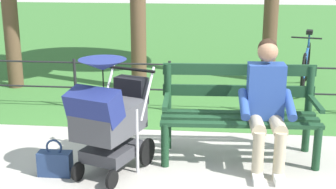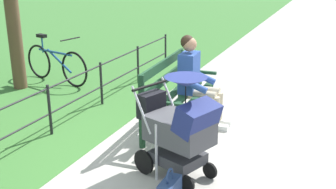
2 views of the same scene
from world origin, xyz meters
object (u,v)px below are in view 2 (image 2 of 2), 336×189
object	(u,v)px
person_on_bench	(196,78)
stroller	(180,126)
park_bench	(175,92)
bicycle	(56,63)

from	to	relation	value
person_on_bench	stroller	xyz separation A→B (m)	(1.50, 0.34, -0.08)
person_on_bench	stroller	size ratio (longest dim) A/B	1.11
park_bench	bicycle	distance (m)	3.11
person_on_bench	bicycle	size ratio (longest dim) A/B	0.78
park_bench	person_on_bench	bearing A→B (deg)	138.85
park_bench	bicycle	world-z (taller)	park_bench
park_bench	bicycle	bearing A→B (deg)	-112.16
park_bench	person_on_bench	xyz separation A→B (m)	(-0.25, 0.22, 0.15)
person_on_bench	bicycle	world-z (taller)	person_on_bench
stroller	person_on_bench	bearing A→B (deg)	-167.17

